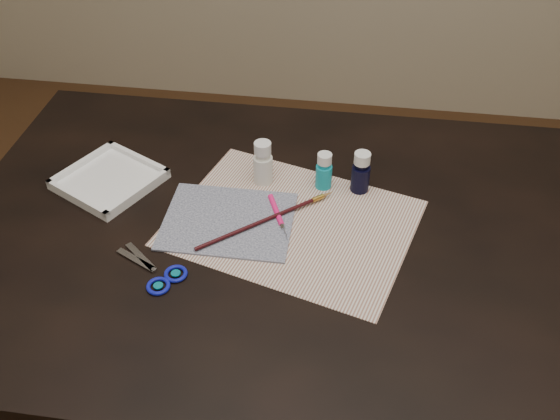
# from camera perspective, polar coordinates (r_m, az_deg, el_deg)

# --- Properties ---
(table) EXTENTS (1.30, 0.90, 0.75)m
(table) POSITION_cam_1_polar(r_m,az_deg,el_deg) (1.50, 0.00, -12.45)
(table) COLOR black
(table) RESTS_ON ground
(paper) EXTENTS (0.54, 0.46, 0.00)m
(paper) POSITION_cam_1_polar(r_m,az_deg,el_deg) (1.23, 1.12, -1.19)
(paper) COLOR silver
(paper) RESTS_ON table
(canvas) EXTENTS (0.25, 0.20, 0.00)m
(canvas) POSITION_cam_1_polar(r_m,az_deg,el_deg) (1.23, -4.76, -0.99)
(canvas) COLOR #0F1733
(canvas) RESTS_ON paper
(paint_bottle_white) EXTENTS (0.04, 0.04, 0.10)m
(paint_bottle_white) POSITION_cam_1_polar(r_m,az_deg,el_deg) (1.30, -1.57, 4.35)
(paint_bottle_white) COLOR white
(paint_bottle_white) RESTS_ON table
(paint_bottle_cyan) EXTENTS (0.03, 0.03, 0.08)m
(paint_bottle_cyan) POSITION_cam_1_polar(r_m,az_deg,el_deg) (1.30, 4.04, 3.59)
(paint_bottle_cyan) COLOR #129DB2
(paint_bottle_cyan) RESTS_ON table
(paint_bottle_navy) EXTENTS (0.05, 0.05, 0.09)m
(paint_bottle_navy) POSITION_cam_1_polar(r_m,az_deg,el_deg) (1.29, 7.41, 3.45)
(paint_bottle_navy) COLOR black
(paint_bottle_navy) RESTS_ON table
(paintbrush) EXTENTS (0.25, 0.22, 0.01)m
(paintbrush) POSITION_cam_1_polar(r_m,az_deg,el_deg) (1.22, -1.13, -0.82)
(paintbrush) COLOR black
(paintbrush) RESTS_ON canvas
(craft_knife) EXTENTS (0.06, 0.13, 0.01)m
(craft_knife) POSITION_cam_1_polar(r_m,az_deg,el_deg) (1.23, -0.11, -0.69)
(craft_knife) COLOR #FF1B74
(craft_knife) RESTS_ON paper
(scissors) EXTENTS (0.19, 0.15, 0.01)m
(scissors) POSITION_cam_1_polar(r_m,az_deg,el_deg) (1.16, -12.15, -5.17)
(scissors) COLOR silver
(scissors) RESTS_ON table
(palette_tray) EXTENTS (0.25, 0.25, 0.02)m
(palette_tray) POSITION_cam_1_polar(r_m,az_deg,el_deg) (1.37, -15.34, 2.76)
(palette_tray) COLOR white
(palette_tray) RESTS_ON table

